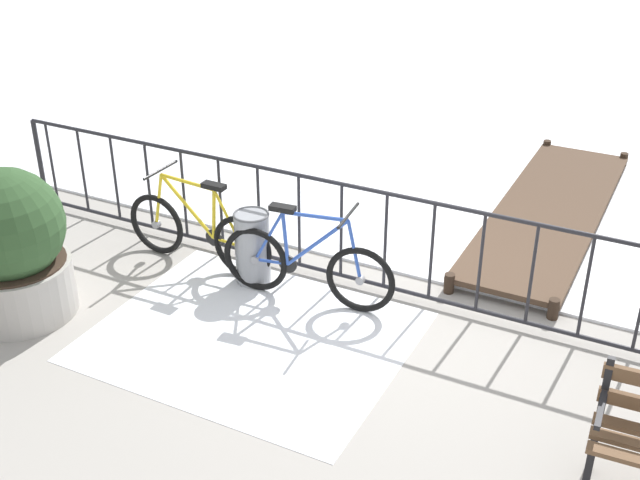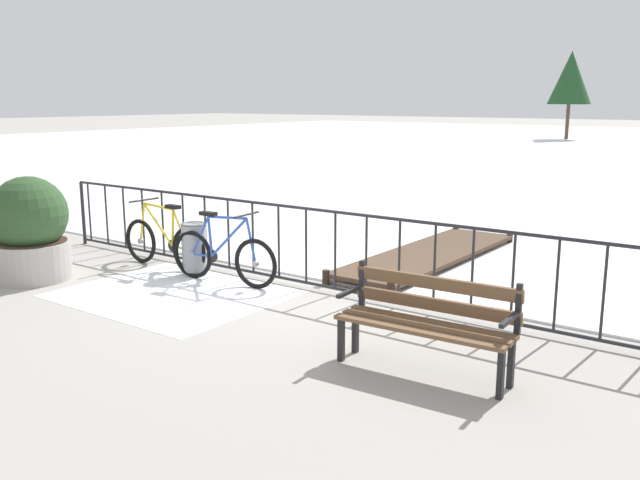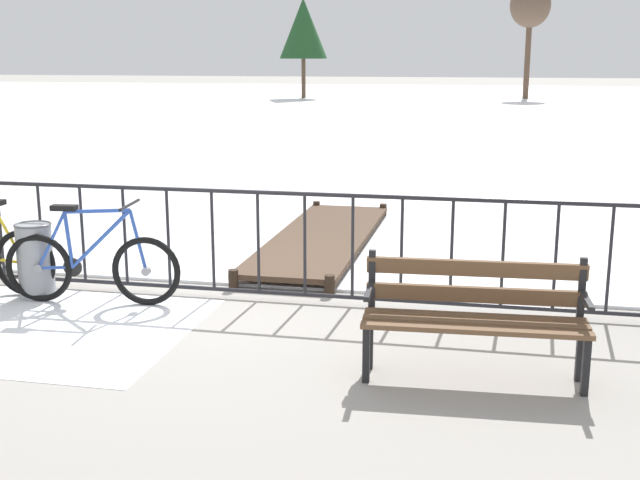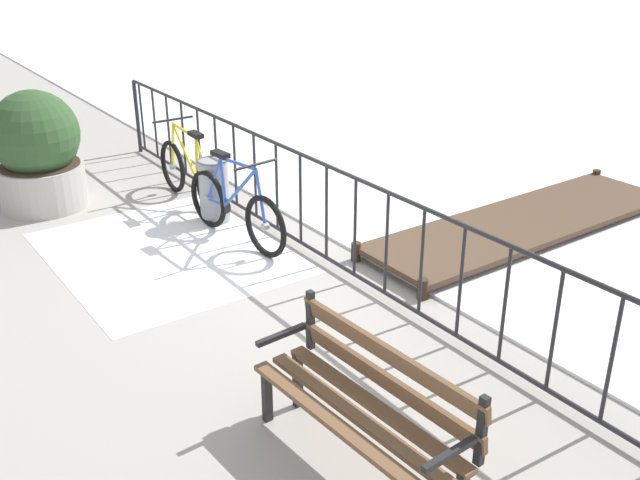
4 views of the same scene
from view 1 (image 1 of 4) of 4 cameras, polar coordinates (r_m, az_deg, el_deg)
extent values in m
plane|color=#9E9991|center=(7.72, 6.03, -4.14)|extent=(160.00, 160.00, 0.00)
cube|color=white|center=(7.18, -4.86, -6.78)|extent=(2.68, 2.19, 0.01)
cylinder|color=#232328|center=(7.22, 6.44, 2.94)|extent=(9.00, 0.04, 0.04)
cylinder|color=#232328|center=(7.67, 6.06, -3.64)|extent=(9.00, 0.04, 0.04)
cylinder|color=#232328|center=(9.80, -19.12, 5.08)|extent=(0.06, 0.06, 1.05)
cylinder|color=#232328|center=(9.66, -18.40, 5.13)|extent=(0.03, 0.03, 0.97)
cylinder|color=#232328|center=(9.36, -16.40, 4.70)|extent=(0.03, 0.03, 0.97)
cylinder|color=#232328|center=(9.07, -14.26, 4.24)|extent=(0.03, 0.03, 0.97)
cylinder|color=#232328|center=(8.79, -11.99, 3.74)|extent=(0.03, 0.03, 0.97)
cylinder|color=#232328|center=(8.53, -9.58, 3.20)|extent=(0.03, 0.03, 0.97)
cylinder|color=#232328|center=(8.28, -7.03, 2.62)|extent=(0.03, 0.03, 0.97)
cylinder|color=#232328|center=(8.06, -4.33, 2.00)|extent=(0.03, 0.03, 0.97)
cylinder|color=#232328|center=(7.85, -1.48, 1.34)|extent=(0.03, 0.03, 0.97)
cylinder|color=#232328|center=(7.67, 1.51, 0.65)|extent=(0.03, 0.03, 0.97)
cylinder|color=#232328|center=(7.51, 4.63, -0.08)|extent=(0.03, 0.03, 0.97)
cylinder|color=#232328|center=(7.37, 7.89, -0.83)|extent=(0.03, 0.03, 0.97)
cylinder|color=#232328|center=(7.26, 11.26, -1.61)|extent=(0.03, 0.03, 0.97)
cylinder|color=#232328|center=(7.17, 14.72, -2.41)|extent=(0.03, 0.03, 0.97)
cylinder|color=#232328|center=(7.12, 18.25, -3.21)|extent=(0.03, 0.03, 0.97)
torus|color=black|center=(7.68, -4.57, -1.37)|extent=(0.66, 0.13, 0.66)
cylinder|color=gray|center=(7.68, -4.57, -1.37)|extent=(0.08, 0.07, 0.08)
torus|color=black|center=(7.34, 2.86, -2.83)|extent=(0.66, 0.13, 0.66)
cylinder|color=gray|center=(7.34, 2.86, -2.83)|extent=(0.08, 0.07, 0.08)
cylinder|color=#2D51B2|center=(7.43, -2.46, 0.11)|extent=(0.08, 0.04, 0.53)
cylinder|color=#2D51B2|center=(7.31, -0.20, -0.20)|extent=(0.61, 0.10, 0.59)
cylinder|color=#2D51B2|center=(7.20, -0.36, 1.68)|extent=(0.63, 0.10, 0.07)
cylinder|color=#2D51B2|center=(7.61, -3.43, -1.53)|extent=(0.34, 0.06, 0.05)
cylinder|color=#2D51B2|center=(7.49, -3.64, 0.26)|extent=(0.32, 0.06, 0.56)
cylinder|color=#2D51B2|center=(7.21, 2.44, -0.76)|extent=(0.16, 0.05, 0.59)
cube|color=black|center=(7.30, -2.66, 2.26)|extent=(0.25, 0.12, 0.05)
cylinder|color=black|center=(7.07, 2.01, 1.75)|extent=(0.08, 0.52, 0.03)
cylinder|color=black|center=(7.55, -2.27, -1.70)|extent=(0.18, 0.04, 0.18)
torus|color=black|center=(7.91, -5.50, -0.50)|extent=(0.66, 0.07, 0.66)
cylinder|color=gray|center=(7.91, -5.50, -0.50)|extent=(0.08, 0.06, 0.08)
torus|color=black|center=(8.48, -11.46, 1.10)|extent=(0.66, 0.07, 0.66)
cylinder|color=gray|center=(8.48, -11.46, 1.10)|extent=(0.08, 0.06, 0.08)
cylinder|color=yellow|center=(7.94, -7.50, 1.82)|extent=(0.08, 0.04, 0.53)
cylinder|color=yellow|center=(8.11, -9.34, 2.37)|extent=(0.61, 0.05, 0.59)
cylinder|color=yellow|center=(7.98, -9.36, 4.05)|extent=(0.63, 0.05, 0.07)
cylinder|color=yellow|center=(7.99, -6.51, -0.17)|extent=(0.34, 0.03, 0.05)
cylinder|color=yellow|center=(7.86, -6.49, 1.50)|extent=(0.32, 0.03, 0.56)
cylinder|color=yellow|center=(8.32, -11.31, 2.79)|extent=(0.16, 0.03, 0.59)
cube|color=black|center=(7.80, -7.51, 3.80)|extent=(0.24, 0.10, 0.05)
cylinder|color=black|center=(8.14, -11.18, 4.87)|extent=(0.04, 0.52, 0.03)
cylinder|color=black|center=(8.07, -7.51, 0.16)|extent=(0.18, 0.02, 0.18)
cube|color=black|center=(5.84, 18.38, -15.24)|extent=(0.05, 0.06, 0.44)
cube|color=black|center=(6.04, 18.72, -13.61)|extent=(0.05, 0.06, 0.44)
cube|color=black|center=(5.86, 19.53, -9.60)|extent=(0.05, 0.05, 0.45)
cube|color=black|center=(5.67, 19.20, -11.25)|extent=(0.06, 0.40, 0.04)
cylinder|color=#ADA8A0|center=(7.85, -20.50, -3.17)|extent=(1.01, 1.01, 0.51)
cylinder|color=#38281E|center=(7.72, -20.83, -1.47)|extent=(0.92, 0.92, 0.02)
sphere|color=#2D4C28|center=(7.56, -21.30, 0.99)|extent=(1.02, 1.02, 1.02)
cylinder|color=gray|center=(7.82, -4.78, -0.56)|extent=(0.34, 0.34, 0.72)
torus|color=#545558|center=(7.66, -4.89, 1.81)|extent=(0.35, 0.35, 0.02)
cube|color=#4C3828|center=(9.43, 15.89, 1.98)|extent=(1.10, 3.97, 0.06)
cylinder|color=#35271C|center=(7.82, 9.10, -3.03)|extent=(0.10, 0.10, 0.20)
cylinder|color=#35271C|center=(7.64, 16.14, -4.69)|extent=(0.10, 0.10, 0.20)
cylinder|color=#35271C|center=(11.32, 15.69, 6.29)|extent=(0.10, 0.10, 0.20)
cylinder|color=#35271C|center=(11.19, 20.61, 5.28)|extent=(0.10, 0.10, 0.20)
camera|label=2|loc=(3.62, 110.77, -41.55)|focal=38.22mm
camera|label=3|loc=(2.14, 174.61, -83.78)|focal=45.52mm
camera|label=4|loc=(4.14, 78.41, -7.22)|focal=41.04mm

